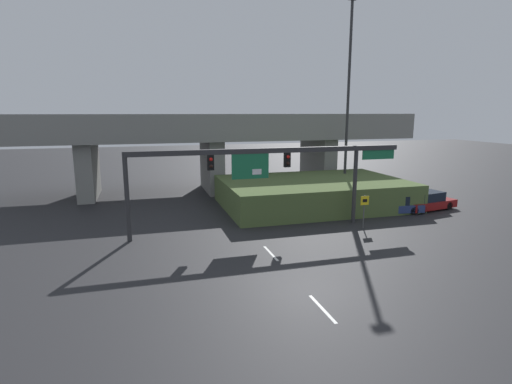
# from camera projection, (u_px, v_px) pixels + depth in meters

# --- Properties ---
(ground_plane) EXTENTS (160.00, 160.00, 0.00)m
(ground_plane) POSITION_uv_depth(u_px,v_px,m) (307.00, 292.00, 17.29)
(ground_plane) COLOR #262628
(lane_markings) EXTENTS (0.14, 28.73, 0.01)m
(lane_markings) POSITION_uv_depth(u_px,v_px,m) (242.00, 222.00, 28.22)
(lane_markings) COLOR silver
(lane_markings) RESTS_ON ground
(signal_gantry) EXTENTS (18.26, 0.44, 5.40)m
(signal_gantry) POSITION_uv_depth(u_px,v_px,m) (267.00, 163.00, 25.55)
(signal_gantry) COLOR #2D2D30
(signal_gantry) RESTS_ON ground
(speed_limit_sign) EXTENTS (0.60, 0.11, 2.26)m
(speed_limit_sign) POSITION_uv_depth(u_px,v_px,m) (364.00, 207.00, 26.49)
(speed_limit_sign) COLOR #4C4C4C
(speed_limit_sign) RESTS_ON ground
(highway_light_pole_near) EXTENTS (0.70, 0.36, 17.11)m
(highway_light_pole_near) POSITION_uv_depth(u_px,v_px,m) (348.00, 97.00, 34.96)
(highway_light_pole_near) COLOR #2D2D30
(highway_light_pole_near) RESTS_ON ground
(overpass_bridge) EXTENTS (39.89, 7.86, 7.49)m
(overpass_bridge) POSITION_uv_depth(u_px,v_px,m) (211.00, 138.00, 38.57)
(overpass_bridge) COLOR gray
(overpass_bridge) RESTS_ON ground
(grass_embankment) EXTENTS (14.76, 9.69, 2.17)m
(grass_embankment) POSITION_uv_depth(u_px,v_px,m) (313.00, 193.00, 33.04)
(grass_embankment) COLOR #4C6033
(grass_embankment) RESTS_ON ground
(parked_sedan_near_right) EXTENTS (4.54, 2.41, 1.41)m
(parked_sedan_near_right) POSITION_uv_depth(u_px,v_px,m) (392.00, 205.00, 30.71)
(parked_sedan_near_right) COLOR navy
(parked_sedan_near_right) RESTS_ON ground
(parked_sedan_mid_right) EXTENTS (4.89, 2.66, 1.47)m
(parked_sedan_mid_right) POSITION_uv_depth(u_px,v_px,m) (427.00, 201.00, 31.77)
(parked_sedan_mid_right) COLOR maroon
(parked_sedan_mid_right) RESTS_ON ground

